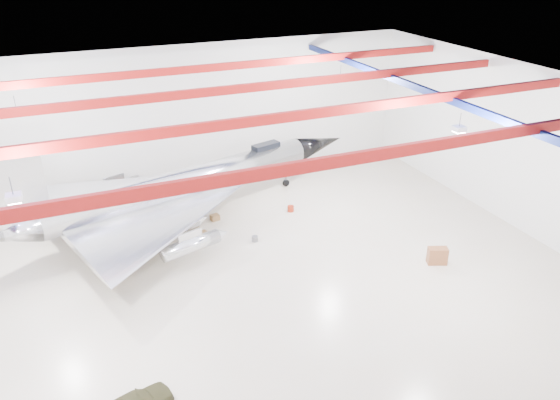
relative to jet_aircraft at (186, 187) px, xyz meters
name	(u,v)px	position (x,y,z in m)	size (l,w,h in m)	color
floor	(233,276)	(0.59, -8.27, -2.51)	(40.00, 40.00, 0.00)	#BFB198
wall_back	(169,118)	(0.59, 6.73, 2.99)	(40.00, 40.00, 0.00)	silver
wall_right	(509,144)	(20.59, -8.27, 2.99)	(30.00, 30.00, 0.00)	silver
ceiling	(225,94)	(0.59, -8.27, 8.49)	(40.00, 40.00, 0.00)	#0A0F38
ceiling_structure	(226,107)	(0.59, -8.27, 7.81)	(39.50, 29.50, 1.08)	maroon
jet_aircraft	(186,187)	(0.00, 0.00, 0.00)	(27.48, 19.75, 7.65)	silver
desk	(437,256)	(12.59, -11.83, -1.97)	(1.18, 0.59, 1.08)	brown
crate_ply	(110,274)	(-6.13, -5.44, -2.31)	(0.57, 0.46, 0.40)	olive
toolbox_red	(162,212)	(-1.59, 1.55, -2.34)	(0.47, 0.37, 0.33)	maroon
engine_drum	(255,239)	(3.24, -4.87, -2.32)	(0.41, 0.41, 0.37)	#59595B
parts_bin	(215,217)	(1.69, -0.94, -2.30)	(0.60, 0.48, 0.42)	olive
crate_small	(144,249)	(-3.73, -3.17, -2.39)	(0.33, 0.26, 0.23)	#59595B
tool_chest	(291,209)	(7.22, -1.80, -2.30)	(0.47, 0.47, 0.42)	maroon
oil_barrel	(203,234)	(0.28, -2.90, -2.33)	(0.52, 0.42, 0.37)	olive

